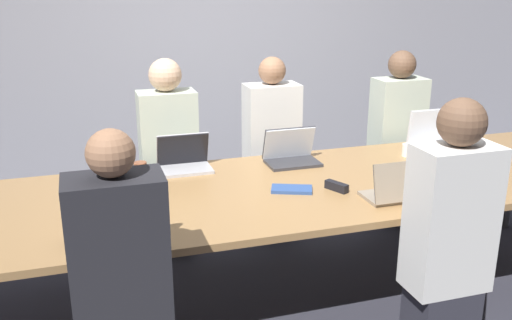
# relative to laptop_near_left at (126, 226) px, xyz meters

# --- Properties ---
(ground_plane) EXTENTS (24.00, 24.00, 0.00)m
(ground_plane) POSITION_rel_laptop_near_left_xyz_m (1.00, 0.47, -0.81)
(ground_plane) COLOR #2D2D38
(curtain_wall) EXTENTS (12.00, 0.06, 2.80)m
(curtain_wall) POSITION_rel_laptop_near_left_xyz_m (1.00, 2.53, 0.59)
(curtain_wall) COLOR #9999A3
(curtain_wall) RESTS_ON ground_plane
(conference_table) EXTENTS (4.48, 1.27, 0.74)m
(conference_table) POSITION_rel_laptop_near_left_xyz_m (1.00, 0.47, -0.12)
(conference_table) COLOR #9E7547
(conference_table) RESTS_ON ground_plane
(laptop_near_left) EXTENTS (0.32, 0.26, 0.26)m
(laptop_near_left) POSITION_rel_laptop_near_left_xyz_m (0.00, 0.00, 0.00)
(laptop_near_left) COLOR #333338
(laptop_near_left) RESTS_ON conference_table
(person_near_left) EXTENTS (0.40, 0.24, 1.38)m
(person_near_left) POSITION_rel_laptop_near_left_xyz_m (-0.06, -0.36, -0.15)
(person_near_left) COLOR #2D2D38
(person_near_left) RESTS_ON ground_plane
(cup_near_left) EXTENTS (0.07, 0.07, 0.10)m
(cup_near_left) POSITION_rel_laptop_near_left_xyz_m (-0.23, 0.05, -0.03)
(cup_near_left) COLOR #232328
(cup_near_left) RESTS_ON conference_table
(laptop_far_right) EXTENTS (0.34, 0.28, 0.28)m
(laptop_far_right) POSITION_rel_laptop_near_left_xyz_m (2.29, 0.89, 0.01)
(laptop_far_right) COLOR silver
(laptop_far_right) RESTS_ON conference_table
(person_far_right) EXTENTS (0.40, 0.24, 1.40)m
(person_far_right) POSITION_rel_laptop_near_left_xyz_m (2.24, 1.32, -0.13)
(person_far_right) COLOR #2D2D38
(person_far_right) RESTS_ON ground_plane
(cup_far_right) EXTENTS (0.08, 0.08, 0.09)m
(cup_far_right) POSITION_rel_laptop_near_left_xyz_m (2.01, 0.78, -0.03)
(cup_far_right) COLOR white
(cup_far_right) RESTS_ON conference_table
(bottle_far_right) EXTENTS (0.06, 0.06, 0.24)m
(bottle_far_right) POSITION_rel_laptop_near_left_xyz_m (2.56, 0.78, 0.03)
(bottle_far_right) COLOR black
(bottle_far_right) RESTS_ON conference_table
(laptop_near_midright) EXTENTS (0.36, 0.23, 0.24)m
(laptop_near_midright) POSITION_rel_laptop_near_left_xyz_m (1.51, 0.07, -0.01)
(laptop_near_midright) COLOR gray
(laptop_near_midright) RESTS_ON conference_table
(person_near_midright) EXTENTS (0.40, 0.24, 1.42)m
(person_near_midright) POSITION_rel_laptop_near_left_xyz_m (1.51, -0.40, -0.12)
(person_near_midright) COLOR #2D2D38
(person_near_midright) RESTS_ON ground_plane
(laptop_far_center) EXTENTS (0.36, 0.24, 0.24)m
(laptop_far_center) POSITION_rel_laptop_near_left_xyz_m (1.17, 0.89, -0.01)
(laptop_far_center) COLOR #333338
(laptop_far_center) RESTS_ON conference_table
(person_far_center) EXTENTS (0.40, 0.24, 1.39)m
(person_far_center) POSITION_rel_laptop_near_left_xyz_m (1.20, 1.38, -0.14)
(person_far_center) COLOR #2D2D38
(person_far_center) RESTS_ON ground_plane
(laptop_far_midleft) EXTENTS (0.34, 0.24, 0.24)m
(laptop_far_midleft) POSITION_rel_laptop_near_left_xyz_m (0.46, 0.96, -0.01)
(laptop_far_midleft) COLOR #B7B7BC
(laptop_far_midleft) RESTS_ON conference_table
(person_far_midleft) EXTENTS (0.40, 0.24, 1.41)m
(person_far_midleft) POSITION_rel_laptop_near_left_xyz_m (0.42, 1.34, -0.12)
(person_far_midleft) COLOR #2D2D38
(person_far_midleft) RESTS_ON ground_plane
(cup_far_midleft) EXTENTS (0.08, 0.08, 0.09)m
(cup_far_midleft) POSITION_rel_laptop_near_left_xyz_m (0.17, 0.93, -0.03)
(cup_far_midleft) COLOR brown
(cup_far_midleft) RESTS_ON conference_table
(stapler) EXTENTS (0.10, 0.15, 0.05)m
(stapler) POSITION_rel_laptop_near_left_xyz_m (1.24, 0.31, -0.05)
(stapler) COLOR black
(stapler) RESTS_ON conference_table
(notebook) EXTENTS (0.27, 0.20, 0.02)m
(notebook) POSITION_rel_laptop_near_left_xyz_m (0.99, 0.38, -0.07)
(notebook) COLOR #2D4C8C
(notebook) RESTS_ON conference_table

